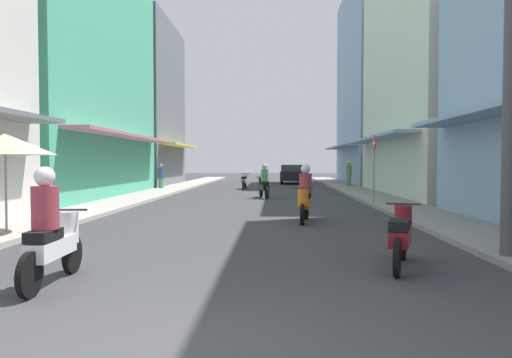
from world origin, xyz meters
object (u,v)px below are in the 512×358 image
motorbike_orange (305,196)px  utility_pole (510,49)px  pedestrian_midway (349,172)px  motorbike_maroon (401,235)px  vendor_umbrella (5,144)px  motorbike_silver (244,181)px  motorbike_white (52,232)px  motorbike_black (264,183)px  street_sign_no_entry (374,160)px  parked_car (292,174)px  pedestrian_far (161,177)px

motorbike_orange → utility_pole: bearing=-60.0°
motorbike_orange → pedestrian_midway: pedestrian_midway is taller
motorbike_maroon → vendor_umbrella: size_ratio=0.77×
motorbike_silver → motorbike_white: 22.36m
motorbike_black → utility_pole: bearing=-72.3°
motorbike_orange → motorbike_silver: (-2.71, 15.62, -0.20)m
pedestrian_midway → street_sign_no_entry: 12.51m
motorbike_black → street_sign_no_entry: (4.17, -3.71, 1.01)m
motorbike_orange → motorbike_white: 7.70m
parked_car → utility_pole: (2.49, -27.99, 2.71)m
pedestrian_far → vendor_umbrella: vendor_umbrella is taller
pedestrian_far → street_sign_no_entry: (10.37, -9.66, 0.95)m
motorbike_silver → pedestrian_midway: (6.59, 1.44, 0.48)m
motorbike_maroon → motorbike_silver: bearing=100.4°
parked_car → pedestrian_midway: pedestrian_midway is taller
parked_car → motorbike_orange: bearing=-91.1°
motorbike_maroon → vendor_umbrella: (-7.76, 2.48, 1.52)m
motorbike_maroon → street_sign_no_entry: street_sign_no_entry is taller
pedestrian_midway → utility_pole: utility_pole is taller
motorbike_maroon → vendor_umbrella: vendor_umbrella is taller
vendor_umbrella → pedestrian_midway: bearing=62.3°
vendor_umbrella → utility_pole: bearing=-12.4°
utility_pole → street_sign_no_entry: size_ratio=2.54×
motorbike_maroon → pedestrian_far: bearing=113.7°
motorbike_black → pedestrian_far: 8.60m
motorbike_orange → vendor_umbrella: size_ratio=0.80×
motorbike_silver → pedestrian_far: 5.02m
motorbike_orange → parked_car: size_ratio=0.44×
motorbike_silver → pedestrian_far: pedestrian_far is taller
motorbike_silver → vendor_umbrella: bearing=-101.9°
motorbike_silver → motorbike_black: size_ratio=1.02×
parked_car → utility_pole: utility_pole is taller
motorbike_maroon → street_sign_no_entry: 10.28m
pedestrian_far → street_sign_no_entry: street_sign_no_entry is taller
pedestrian_midway → vendor_umbrella: size_ratio=0.78×
motorbike_white → motorbike_silver: bearing=87.3°
motorbike_white → parked_car: (4.22, 29.63, 0.04)m
motorbike_silver → motorbike_black: (1.38, -7.30, 0.20)m
pedestrian_far → street_sign_no_entry: bearing=-43.0°
pedestrian_midway → street_sign_no_entry: bearing=-94.8°
motorbike_white → pedestrian_far: motorbike_white is taller
pedestrian_midway → pedestrian_far: bearing=-166.3°
utility_pole → street_sign_no_entry: bearing=90.6°
pedestrian_midway → street_sign_no_entry: (-1.05, -12.44, 0.73)m
motorbike_white → street_sign_no_entry: street_sign_no_entry is taller
motorbike_black → utility_pole: (4.27, -13.40, 2.74)m
parked_car → street_sign_no_entry: 18.49m
pedestrian_midway → street_sign_no_entry: street_sign_no_entry is taller
motorbike_orange → pedestrian_far: 16.13m
parked_car → pedestrian_midway: size_ratio=2.36×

